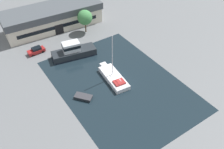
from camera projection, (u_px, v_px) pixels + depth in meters
The scene contains 8 objects.
ground_plane at pixel (119, 84), 54.79m from camera, with size 440.00×440.00×0.00m, color slate.
water_canal at pixel (119, 84), 54.79m from camera, with size 24.15×34.45×0.01m, color black.
warehouse_building at pixel (53, 17), 71.56m from camera, with size 28.57×11.39×6.10m.
quay_tree_near_building at pixel (85, 18), 68.54m from camera, with size 4.15×4.15×6.55m.
parked_car at pixel (36, 50), 63.05m from camera, with size 4.36×1.90×1.65m.
sailboat_moored at pixel (113, 77), 55.64m from camera, with size 4.24×10.36×11.22m.
motor_cruiser at pixel (73, 51), 61.66m from camera, with size 11.39×5.63×4.09m.
small_dinghy at pixel (83, 97), 51.43m from camera, with size 3.62×3.90×0.63m.
Camera 1 is at (-23.52, -32.32, 37.56)m, focal length 40.00 mm.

